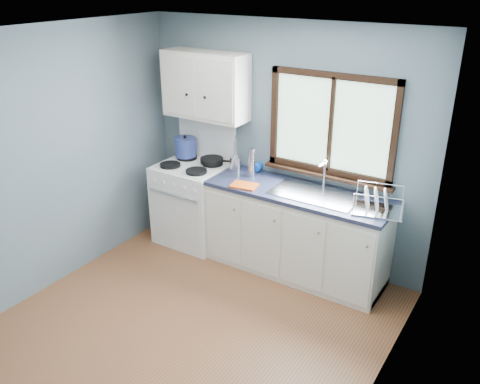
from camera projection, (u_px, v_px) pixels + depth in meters
The scene contains 18 objects.
floor at pixel (179, 337), 4.40m from camera, with size 3.20×3.60×0.02m, color brown.
ceiling at pixel (161, 36), 3.39m from camera, with size 3.20×3.60×0.02m, color white.
wall_back at pixel (283, 144), 5.30m from camera, with size 3.20×0.02×2.50m, color slate.
wall_left at pixel (37, 166), 4.69m from camera, with size 0.02×3.60×2.50m, color slate.
wall_right at pixel (375, 267), 3.10m from camera, with size 0.02×3.60×2.50m, color slate.
gas_range at pixel (193, 201), 5.81m from camera, with size 0.76×0.69×1.36m.
base_cabinets at pixel (296, 236), 5.21m from camera, with size 1.85×0.60×0.88m.
countertop at pixel (298, 192), 5.01m from camera, with size 1.89×0.64×0.04m, color #1B2035.
sink at pixel (315, 200), 4.94m from camera, with size 0.84×0.46×0.44m.
window at pixel (331, 132), 4.91m from camera, with size 1.36×0.10×1.03m.
upper_cabinets at pixel (205, 85), 5.35m from camera, with size 0.95×0.35×0.70m.
skillet at pixel (212, 160), 5.62m from camera, with size 0.41×0.33×0.05m.
stockpot at pixel (185, 147), 5.78m from camera, with size 0.29×0.29×0.25m.
utensil_crock at pixel (236, 164), 5.47m from camera, with size 0.16×0.16×0.39m.
thermos at pixel (252, 163), 5.29m from camera, with size 0.07×0.07×0.31m, color silver.
soap_bottle at pixel (256, 162), 5.40m from camera, with size 0.10×0.10×0.25m, color #0C49BB.
dish_towel at pixel (244, 186), 5.10m from camera, with size 0.26×0.19×0.02m, color #D05114.
dish_rack at pixel (377, 205), 4.56m from camera, with size 0.51×0.43×0.23m.
Camera 1 is at (2.34, -2.69, 2.91)m, focal length 38.00 mm.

